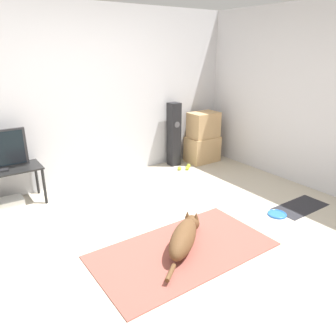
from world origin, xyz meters
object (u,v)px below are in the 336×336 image
object	(u,v)px
cardboard_box_lower	(202,149)
floor_speaker	(174,135)
cardboard_box_upper	(204,125)
tennis_ball_near_speaker	(179,168)
dog	(184,236)
frisbee	(277,214)
tennis_ball_loose_on_carpet	(187,168)
game_console	(9,202)
tennis_ball_by_boxes	(189,166)

from	to	relation	value
cardboard_box_lower	floor_speaker	world-z (taller)	floor_speaker
cardboard_box_upper	tennis_ball_near_speaker	world-z (taller)	cardboard_box_upper
cardboard_box_upper	tennis_ball_near_speaker	size ratio (longest dim) A/B	7.80
dog	frisbee	distance (m)	1.39
cardboard_box_upper	tennis_ball_loose_on_carpet	xyz separation A→B (m)	(-0.52, -0.22, -0.64)
dog	floor_speaker	bearing A→B (deg)	56.55
floor_speaker	dog	bearing A→B (deg)	-123.45
frisbee	tennis_ball_near_speaker	distance (m)	1.96
tennis_ball_near_speaker	tennis_ball_loose_on_carpet	bearing A→B (deg)	-32.67
game_console	cardboard_box_upper	bearing A→B (deg)	-1.27
cardboard_box_upper	tennis_ball_near_speaker	bearing A→B (deg)	-166.57
dog	floor_speaker	distance (m)	2.61
tennis_ball_loose_on_carpet	floor_speaker	bearing A→B (deg)	93.47
cardboard_box_lower	tennis_ball_near_speaker	distance (m)	0.67
floor_speaker	tennis_ball_near_speaker	xyz separation A→B (m)	(-0.09, -0.29, -0.51)
frisbee	tennis_ball_by_boxes	bearing A→B (deg)	85.40
cardboard_box_lower	cardboard_box_upper	size ratio (longest dim) A/B	1.10
dog	tennis_ball_near_speaker	distance (m)	2.29
game_console	floor_speaker	bearing A→B (deg)	1.44
cardboard_box_upper	tennis_ball_by_boxes	bearing A→B (deg)	-162.13
dog	tennis_ball_loose_on_carpet	size ratio (longest dim) A/B	12.96
dog	game_console	xyz separation A→B (m)	(-1.29, 2.09, -0.09)
frisbee	floor_speaker	xyz separation A→B (m)	(0.04, 2.25, 0.53)
cardboard_box_upper	tennis_ball_by_boxes	world-z (taller)	cardboard_box_upper
tennis_ball_near_speaker	cardboard_box_lower	bearing A→B (deg)	13.50
cardboard_box_lower	dog	bearing A→B (deg)	-134.20
cardboard_box_lower	tennis_ball_loose_on_carpet	size ratio (longest dim) A/B	8.60
cardboard_box_upper	floor_speaker	size ratio (longest dim) A/B	0.47
tennis_ball_by_boxes	game_console	world-z (taller)	game_console
cardboard_box_lower	tennis_ball_by_boxes	world-z (taller)	cardboard_box_lower
tennis_ball_near_speaker	tennis_ball_loose_on_carpet	world-z (taller)	same
cardboard_box_lower	floor_speaker	size ratio (longest dim) A/B	0.52
tennis_ball_near_speaker	game_console	bearing A→B (deg)	175.13
dog	tennis_ball_by_boxes	bearing A→B (deg)	50.66
frisbee	floor_speaker	size ratio (longest dim) A/B	0.21
game_console	tennis_ball_by_boxes	bearing A→B (deg)	-4.26
game_console	dog	bearing A→B (deg)	-58.37
dog	tennis_ball_near_speaker	xyz separation A→B (m)	(1.33, 1.86, -0.11)
cardboard_box_lower	floor_speaker	distance (m)	0.64
dog	cardboard_box_lower	xyz separation A→B (m)	(1.96, 2.01, 0.09)
floor_speaker	game_console	bearing A→B (deg)	-178.56
floor_speaker	game_console	xyz separation A→B (m)	(-2.71, -0.07, -0.50)
tennis_ball_by_boxes	tennis_ball_near_speaker	distance (m)	0.20
frisbee	tennis_ball_near_speaker	bearing A→B (deg)	91.33
tennis_ball_by_boxes	tennis_ball_loose_on_carpet	distance (m)	0.13
floor_speaker	cardboard_box_lower	bearing A→B (deg)	-14.79
cardboard_box_upper	tennis_ball_loose_on_carpet	world-z (taller)	cardboard_box_upper
tennis_ball_by_boxes	tennis_ball_loose_on_carpet	xyz separation A→B (m)	(-0.09, -0.08, 0.00)
tennis_ball_loose_on_carpet	game_console	distance (m)	2.75
cardboard_box_lower	tennis_ball_near_speaker	size ratio (longest dim) A/B	8.60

